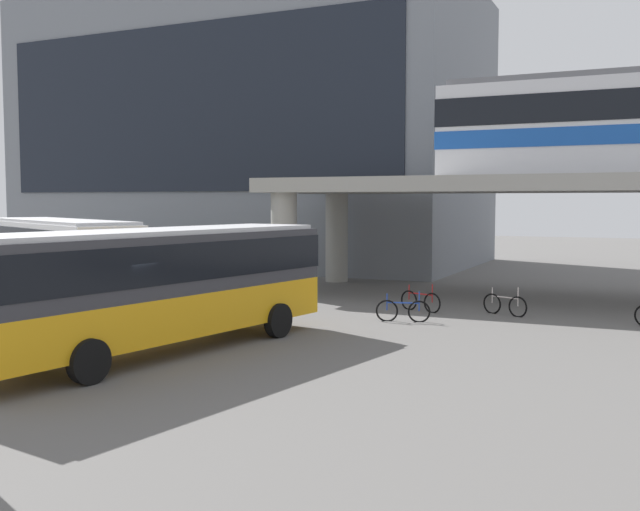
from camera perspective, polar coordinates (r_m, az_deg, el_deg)
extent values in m
plane|color=#605E5B|center=(27.40, -1.19, -4.01)|extent=(120.00, 120.00, 0.00)
cube|color=slate|center=(48.71, -5.03, 9.41)|extent=(28.38, 15.38, 16.66)
cube|color=black|center=(42.28, -10.35, 11.28)|extent=(25.54, 0.10, 9.33)
cylinder|color=#9E9B93|center=(30.68, -2.83, 0.92)|extent=(1.10, 1.10, 4.31)
cylinder|color=#9E9B93|center=(35.73, 1.32, 1.39)|extent=(1.10, 1.10, 4.31)
cube|color=orange|center=(19.38, -12.68, -4.41)|extent=(4.39, 11.27, 1.10)
cube|color=#333338|center=(19.23, -12.75, -0.58)|extent=(4.39, 11.27, 1.50)
cube|color=black|center=(19.22, -12.75, -0.36)|extent=(4.44, 11.31, 0.96)
cube|color=silver|center=(19.18, -12.79, 1.83)|extent=(4.17, 10.70, 0.12)
cylinder|color=black|center=(22.79, -8.25, -4.46)|extent=(0.45, 1.03, 1.00)
cylinder|color=black|center=(21.18, -3.28, -5.09)|extent=(0.45, 1.03, 1.00)
cylinder|color=black|center=(18.60, -22.36, -6.72)|extent=(0.45, 1.03, 1.00)
cylinder|color=black|center=(16.59, -17.62, -7.90)|extent=(0.45, 1.03, 1.00)
cube|color=teal|center=(30.79, -19.69, -1.37)|extent=(10.94, 7.21, 1.10)
cube|color=white|center=(30.70, -19.75, 1.04)|extent=(10.94, 7.21, 1.50)
cube|color=black|center=(30.69, -19.75, 1.18)|extent=(10.99, 7.26, 0.96)
cube|color=silver|center=(30.67, -19.79, 2.55)|extent=(10.39, 6.85, 0.12)
cylinder|color=black|center=(33.84, -23.59, -1.93)|extent=(1.02, 0.70, 1.00)
cylinder|color=black|center=(34.56, -19.58, -1.70)|extent=(1.02, 0.70, 1.00)
cylinder|color=black|center=(27.55, -20.06, -3.17)|extent=(1.02, 0.70, 1.00)
cylinder|color=black|center=(28.43, -15.27, -2.84)|extent=(1.02, 0.70, 1.00)
torus|color=black|center=(24.07, 7.75, -4.38)|extent=(0.73, 0.25, 0.74)
torus|color=black|center=(24.13, 5.26, -4.34)|extent=(0.73, 0.25, 0.74)
cylinder|color=#1E3FA5|center=(24.05, 6.51, -3.70)|extent=(1.03, 0.32, 0.05)
cylinder|color=#1E3FA5|center=(24.09, 5.26, -3.63)|extent=(0.04, 0.04, 0.55)
cylinder|color=#1E3FA5|center=(24.02, 7.76, -3.55)|extent=(0.04, 0.04, 0.65)
torus|color=black|center=(26.14, 8.76, -3.70)|extent=(0.71, 0.33, 0.74)
torus|color=black|center=(26.78, 6.97, -3.49)|extent=(0.71, 0.33, 0.74)
cylinder|color=#B21E1E|center=(26.42, 7.86, -3.00)|extent=(1.00, 0.43, 0.05)
cylinder|color=#B21E1E|center=(26.74, 6.98, -2.86)|extent=(0.04, 0.04, 0.55)
cylinder|color=#B21E1E|center=(26.09, 8.77, -2.94)|extent=(0.04, 0.04, 0.65)
torus|color=black|center=(25.80, 15.21, -3.91)|extent=(0.70, 0.36, 0.74)
torus|color=black|center=(26.39, 13.31, -3.69)|extent=(0.70, 0.36, 0.74)
cylinder|color=silver|center=(26.05, 14.26, -3.19)|extent=(0.98, 0.47, 0.05)
cylinder|color=silver|center=(26.35, 13.32, -3.05)|extent=(0.04, 0.04, 0.55)
cylinder|color=silver|center=(25.75, 15.23, -3.14)|extent=(0.04, 0.04, 0.65)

